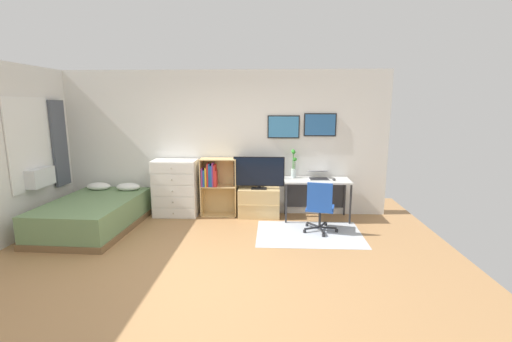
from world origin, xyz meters
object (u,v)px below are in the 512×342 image
(desk, at_px, (316,186))
(laptop, at_px, (318,175))
(bed, at_px, (94,214))
(television, at_px, (259,173))
(bookshelf, at_px, (215,183))
(dresser, at_px, (176,188))
(bamboo_vase, at_px, (294,165))
(computer_mouse, at_px, (334,179))
(office_chair, at_px, (320,206))
(tv_stand, at_px, (259,203))

(desk, relative_size, laptop, 2.91)
(bed, relative_size, television, 2.17)
(bookshelf, bearing_deg, dresser, -174.76)
(bamboo_vase, bearing_deg, bed, -165.47)
(desk, height_order, computer_mouse, computer_mouse)
(laptop, bearing_deg, television, 177.84)
(dresser, height_order, computer_mouse, dresser)
(office_chair, bearing_deg, bed, -167.81)
(television, distance_m, desk, 1.08)
(tv_stand, relative_size, desk, 0.65)
(bed, bearing_deg, bookshelf, 25.56)
(desk, bearing_deg, television, -179.05)
(bed, height_order, laptop, laptop)
(tv_stand, xyz_separation_m, television, (0.00, -0.02, 0.57))
(bed, relative_size, laptop, 4.98)
(office_chair, bearing_deg, bookshelf, 167.55)
(bed, xyz_separation_m, laptop, (3.84, 0.79, 0.54))
(tv_stand, xyz_separation_m, desk, (1.05, -0.00, 0.33))
(dresser, xyz_separation_m, office_chair, (2.58, -0.78, -0.07))
(office_chair, height_order, computer_mouse, office_chair)
(bed, xyz_separation_m, office_chair, (3.77, -0.00, 0.20))
(dresser, relative_size, bookshelf, 0.98)
(bookshelf, relative_size, television, 1.17)
(bookshelf, height_order, office_chair, bookshelf)
(dresser, bearing_deg, office_chair, -16.78)
(dresser, distance_m, tv_stand, 1.59)
(office_chair, height_order, laptop, laptop)
(television, xyz_separation_m, computer_mouse, (1.35, -0.11, -0.09))
(dresser, xyz_separation_m, bookshelf, (0.74, 0.07, 0.10))
(computer_mouse, bearing_deg, desk, 156.06)
(computer_mouse, bearing_deg, laptop, 152.54)
(tv_stand, relative_size, television, 0.82)
(dresser, bearing_deg, desk, 0.22)
(desk, relative_size, bamboo_vase, 2.26)
(bookshelf, bearing_deg, bamboo_vase, 1.38)
(tv_stand, distance_m, laptop, 1.21)
(bookshelf, xyz_separation_m, desk, (1.87, -0.06, -0.03))
(dresser, bearing_deg, computer_mouse, -2.35)
(bed, bearing_deg, bamboo_vase, 16.50)
(dresser, bearing_deg, bed, -146.85)
(bed, distance_m, laptop, 3.95)
(bed, xyz_separation_m, tv_stand, (2.75, 0.79, 0.01))
(desk, distance_m, laptop, 0.20)
(laptop, height_order, computer_mouse, laptop)
(desk, bearing_deg, bed, -168.34)
(television, relative_size, laptop, 2.29)
(bed, xyz_separation_m, dresser, (1.19, 0.77, 0.27))
(desk, xyz_separation_m, computer_mouse, (0.29, -0.13, 0.16))
(desk, xyz_separation_m, office_chair, (-0.03, -0.79, -0.14))
(tv_stand, height_order, television, television)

